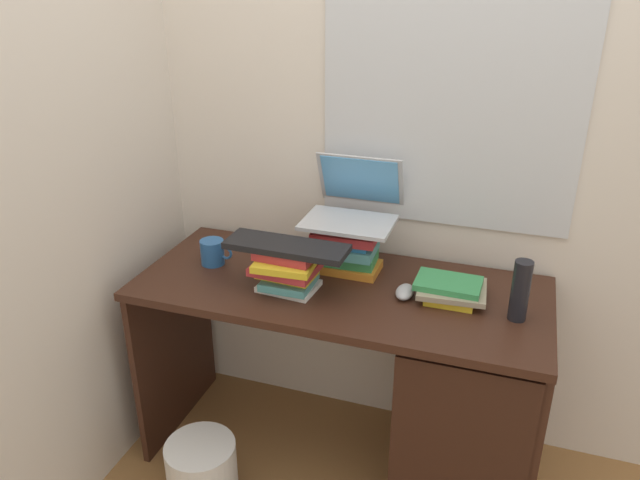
% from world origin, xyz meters
% --- Properties ---
extents(ground_plane, '(6.00, 6.00, 0.00)m').
position_xyz_m(ground_plane, '(0.00, 0.00, 0.00)').
color(ground_plane, olive).
extents(wall_back, '(6.00, 0.06, 2.60)m').
position_xyz_m(wall_back, '(0.00, 0.35, 1.30)').
color(wall_back, silver).
rests_on(wall_back, ground).
extents(wall_left, '(0.05, 6.00, 2.60)m').
position_xyz_m(wall_left, '(-0.84, 0.00, 1.30)').
color(wall_left, beige).
rests_on(wall_left, ground).
extents(desk, '(1.44, 0.61, 0.77)m').
position_xyz_m(desk, '(0.37, -0.02, 0.42)').
color(desk, '#381E14').
rests_on(desk, ground).
extents(book_stack_tall, '(0.24, 0.17, 0.18)m').
position_xyz_m(book_stack_tall, '(-0.01, 0.12, 0.86)').
color(book_stack_tall, orange).
rests_on(book_stack_tall, desk).
extents(book_stack_keyboard_riser, '(0.22, 0.20, 0.15)m').
position_xyz_m(book_stack_keyboard_riser, '(-0.17, -0.08, 0.85)').
color(book_stack_keyboard_riser, white).
rests_on(book_stack_keyboard_riser, desk).
extents(book_stack_side, '(0.24, 0.20, 0.07)m').
position_xyz_m(book_stack_side, '(0.38, 0.03, 0.81)').
color(book_stack_side, yellow).
rests_on(book_stack_side, desk).
extents(laptop, '(0.32, 0.32, 0.22)m').
position_xyz_m(laptop, '(-0.01, 0.19, 1.01)').
color(laptop, '#B7BABF').
rests_on(laptop, book_stack_tall).
extents(keyboard, '(0.42, 0.15, 0.02)m').
position_xyz_m(keyboard, '(-0.16, -0.09, 0.94)').
color(keyboard, black).
rests_on(keyboard, book_stack_keyboard_riser).
extents(computer_mouse, '(0.06, 0.10, 0.04)m').
position_xyz_m(computer_mouse, '(0.23, -0.01, 0.79)').
color(computer_mouse, '#A5A8AD').
rests_on(computer_mouse, desk).
extents(mug, '(0.13, 0.09, 0.09)m').
position_xyz_m(mug, '(-0.50, 0.01, 0.82)').
color(mug, '#265999').
rests_on(mug, desk).
extents(water_bottle, '(0.06, 0.06, 0.20)m').
position_xyz_m(water_bottle, '(0.60, -0.03, 0.88)').
color(water_bottle, black).
rests_on(water_bottle, desk).
extents(wastebasket, '(0.25, 0.25, 0.28)m').
position_xyz_m(wastebasket, '(-0.38, -0.40, 0.14)').
color(wastebasket, silver).
rests_on(wastebasket, ground).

